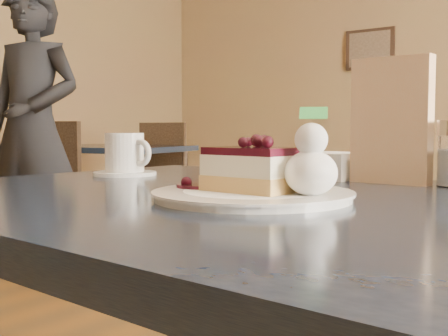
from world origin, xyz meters
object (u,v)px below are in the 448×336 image
Objects in this scene: main_table at (274,251)px; patron at (33,129)px; cheesecake_slice at (253,170)px; coffee_set at (126,156)px; dessert_plate at (253,196)px; bg_table_far_left at (115,237)px.

main_table is 0.74× the size of patron.
coffee_set is at bearing 161.42° from cheesecake_slice.
dessert_plate is 3.00m from patron.
coffee_set is 2.50m from patron.
coffee_set is at bearing -47.50° from patron.
bg_table_far_left is (-2.30, 2.09, -0.77)m from coffee_set.
bg_table_far_left is (-2.76, 2.28, -0.77)m from cheesecake_slice.
dessert_plate is 2.11× the size of cheesecake_slice.
dessert_plate is at bearing -90.00° from main_table.
dessert_plate is at bearing -46.18° from patron.
cheesecake_slice reaches higher than bg_table_far_left.
patron is (-2.61, 1.46, 0.06)m from cheesecake_slice.
coffee_set is (-0.46, 0.19, 0.04)m from dessert_plate.
bg_table_far_left is at bearing 140.50° from dessert_plate.
patron is (0.15, -0.81, 0.83)m from bg_table_far_left.
cheesecake_slice is (0.00, 0.00, 0.04)m from dessert_plate.
patron is at bearing 149.43° from coffee_set.
patron reaches higher than main_table.
main_table is 4.72× the size of dessert_plate.
main_table is 0.50m from coffee_set.
main_table is 0.10m from dessert_plate.
coffee_set is (-0.46, 0.14, 0.13)m from main_table.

